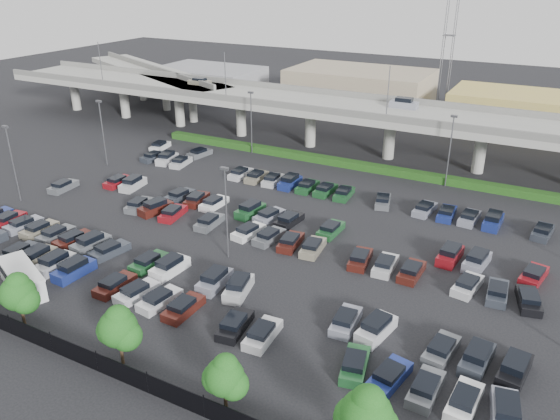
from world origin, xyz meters
name	(u,v)px	position (x,y,z in m)	size (l,w,h in m)	color
ground	(265,228)	(0.00, 0.00, 0.00)	(280.00, 280.00, 0.00)	black
overpass	(360,113)	(-0.21, 32.03, 6.97)	(150.00, 13.00, 15.80)	#989890
on_ramp	(154,75)	(-52.10, 43.05, 6.86)	(50.93, 30.13, 8.80)	#989890
hedge	(343,163)	(0.00, 25.00, 0.55)	(66.00, 1.60, 1.10)	#163D12
fence	(87,358)	(-0.05, -28.00, 0.90)	(70.00, 0.10, 2.00)	black
tree_row	(104,323)	(0.70, -26.53, 3.52)	(65.07, 3.66, 5.94)	#332316
shuttle_bus	(22,278)	(-14.09, -22.69, 1.29)	(7.77, 5.23, 2.37)	silver
parked_cars	(241,237)	(-0.68, -4.27, 0.60)	(63.22, 41.65, 1.67)	black
light_poles	(243,169)	(-4.13, 2.00, 6.24)	(66.90, 48.38, 10.30)	#54545A
distant_buildings	(472,103)	(12.38, 61.81, 3.74)	(138.00, 24.00, 9.00)	gray
comm_tower	(450,32)	(4.00, 74.00, 15.61)	(2.40, 2.40, 30.00)	#54545A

